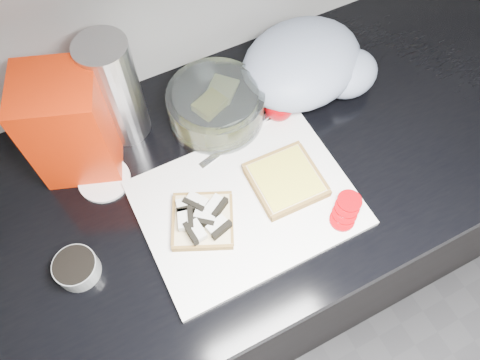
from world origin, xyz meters
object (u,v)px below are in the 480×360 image
bread_bag (70,125)px  glass_bowl (216,107)px  cutting_board (247,203)px  steel_canister (115,91)px

bread_bag → glass_bowl: bearing=13.3°
cutting_board → steel_canister: 0.33m
cutting_board → bread_bag: 0.36m
cutting_board → glass_bowl: 0.22m
steel_canister → glass_bowl: bearing=-20.9°
bread_bag → steel_canister: bearing=39.4°
glass_bowl → steel_canister: bearing=159.1°
glass_bowl → bread_bag: bearing=173.4°
cutting_board → bread_bag: bearing=134.7°
glass_bowl → steel_canister: steel_canister is taller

